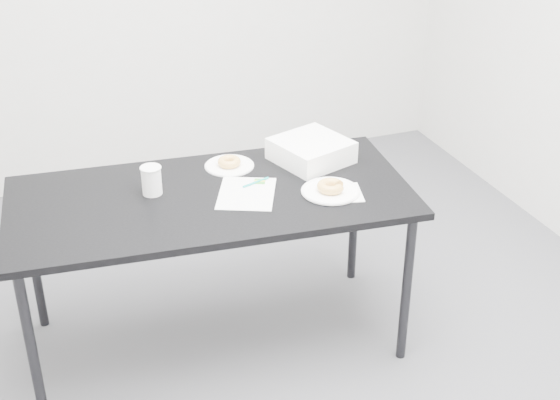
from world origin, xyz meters
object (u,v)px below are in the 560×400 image
object	(u,v)px
donut_near	(331,186)
coffee_cup	(152,180)
plate_near	(331,191)
plate_far	(229,166)
pen	(256,182)
table	(211,207)
bakery_box	(311,151)
scorecard	(247,193)
donut_far	(229,162)

from	to	relation	value
donut_near	coffee_cup	bearing A→B (deg)	159.98
plate_near	plate_far	distance (m)	0.51
pen	table	bearing A→B (deg)	168.25
donut_near	table	bearing A→B (deg)	161.23
pen	bakery_box	xyz separation A→B (m)	(0.32, 0.13, 0.04)
scorecard	donut_far	world-z (taller)	donut_far
pen	donut_far	xyz separation A→B (m)	(-0.06, 0.21, 0.02)
plate_near	donut_near	distance (m)	0.02
pen	coffee_cup	bearing A→B (deg)	152.43
pen	plate_far	distance (m)	0.21
plate_near	bakery_box	world-z (taller)	bakery_box
plate_near	coffee_cup	bearing A→B (deg)	159.98
scorecard	plate_near	bearing A→B (deg)	5.33
pen	bakery_box	distance (m)	0.35
plate_far	donut_far	bearing A→B (deg)	180.00
scorecard	donut_near	world-z (taller)	donut_near
table	donut_far	xyz separation A→B (m)	(0.16, 0.23, 0.08)
scorecard	donut_near	bearing A→B (deg)	5.33
table	donut_far	size ratio (longest dim) A/B	16.83
donut_far	pen	bearing A→B (deg)	-74.67
coffee_cup	plate_near	bearing A→B (deg)	-20.02
pen	plate_near	distance (m)	0.33
pen	donut_far	distance (m)	0.21
pen	donut_far	bearing A→B (deg)	86.69
coffee_cup	bakery_box	distance (m)	0.76
scorecard	coffee_cup	xyz separation A→B (m)	(-0.37, 0.14, 0.06)
bakery_box	donut_near	bearing A→B (deg)	-115.36
plate_near	donut_far	size ratio (longest dim) A/B	2.38
scorecard	bakery_box	bearing A→B (deg)	52.37
donut_near	plate_far	size ratio (longest dim) A/B	0.53
table	donut_far	distance (m)	0.29
scorecard	bakery_box	xyz separation A→B (m)	(0.38, 0.20, 0.05)
plate_far	bakery_box	distance (m)	0.38
scorecard	pen	world-z (taller)	pen
pen	plate_near	bearing A→B (deg)	-53.67
coffee_cup	donut_near	bearing A→B (deg)	-20.02
scorecard	plate_far	size ratio (longest dim) A/B	1.33
bakery_box	table	bearing A→B (deg)	178.87
pen	bakery_box	world-z (taller)	bakery_box
plate_far	scorecard	bearing A→B (deg)	-92.32
donut_near	coffee_cup	size ratio (longest dim) A/B	0.93
coffee_cup	bakery_box	bearing A→B (deg)	4.61
scorecard	plate_near	world-z (taller)	plate_near
scorecard	coffee_cup	size ratio (longest dim) A/B	2.35
coffee_cup	table	bearing A→B (deg)	-22.62
table	coffee_cup	distance (m)	0.28
scorecard	plate_far	distance (m)	0.28
table	pen	xyz separation A→B (m)	(0.21, 0.03, 0.07)
plate_near	coffee_cup	xyz separation A→B (m)	(-0.71, 0.26, 0.06)
coffee_cup	donut_far	bearing A→B (deg)	19.40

